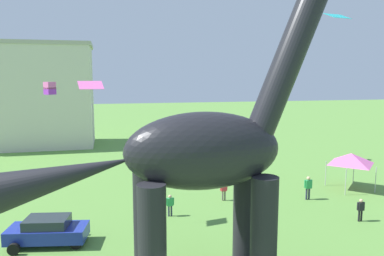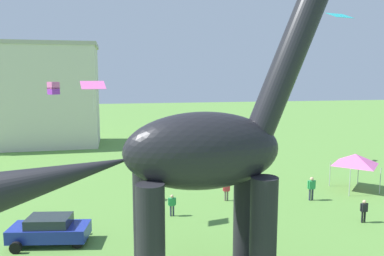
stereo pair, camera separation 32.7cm
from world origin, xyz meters
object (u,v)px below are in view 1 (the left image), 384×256
Objects in this scene: person_photographer at (308,186)px; kite_mid_right at (293,67)px; kite_high_right at (337,16)px; person_far_spectator at (224,189)px; kite_near_high at (91,85)px; person_vendor_side at (361,208)px; dinosaur_sculpture at (202,151)px; kite_mid_center at (50,88)px; parked_sedan_left at (48,231)px; person_near_flyer at (170,203)px; festival_canopy_tent at (351,159)px.

person_photographer is 16.14m from kite_mid_right.
kite_high_right is at bearing -111.07° from kite_mid_right.
person_far_spectator is 0.80× the size of kite_near_high.
person_vendor_side is 19.74m from kite_mid_right.
dinosaur_sculpture reaches higher than person_photographer.
parked_sedan_left is at bearing -85.93° from kite_mid_center.
person_far_spectator is 12.28m from kite_near_high.
person_photographer is (17.92, 3.64, 0.27)m from parked_sedan_left.
dinosaur_sculpture reaches higher than person_near_flyer.
person_far_spectator is at bearing -73.10° from person_near_flyer.
person_photographer is 20.19m from kite_mid_center.
festival_canopy_tent is at bearing 23.01° from parked_sedan_left.
person_photographer is (6.24, -1.21, 0.17)m from person_far_spectator.
kite_high_right is (-1.87, -5.34, 11.44)m from person_photographer.
person_photographer is 1.25× the size of kite_high_right.
dinosaur_sculpture is 3.74× the size of parked_sedan_left.
person_far_spectator is at bearing -34.42° from person_vendor_side.
person_far_spectator is 11.12m from festival_canopy_tent.
person_vendor_side is at bearing -23.32° from kite_mid_center.
kite_high_right is at bearing 18.63° from person_vendor_side.
dinosaur_sculpture is at bearing 170.63° from person_near_flyer.
kite_high_right is at bearing -125.79° from person_near_flyer.
parked_sedan_left is at bearing 1.38° from person_vendor_side.
parked_sedan_left is at bearing -145.06° from kite_mid_right.
person_vendor_side is at bearing -116.68° from person_near_flyer.
kite_mid_center is (-7.78, 4.77, 7.47)m from person_near_flyer.
person_near_flyer is 11.80m from kite_mid_center.
person_far_spectator is at bearing -177.75° from festival_canopy_tent.
festival_canopy_tent is (3.74, 6.25, 1.65)m from person_vendor_side.
kite_high_right is at bearing -28.83° from kite_mid_center.
person_vendor_side is at bearing 36.61° from person_far_spectator.
person_far_spectator is 1.03× the size of person_near_flyer.
kite_high_right is at bearing -16.83° from kite_near_high.
person_vendor_side is 0.47× the size of festival_canopy_tent.
kite_near_high is (-16.46, 3.37, 7.77)m from person_vendor_side.
parked_sedan_left is 2.36× the size of kite_near_high.
kite_mid_center reaches higher than person_near_flyer.
parked_sedan_left is 3.04× the size of person_near_flyer.
dinosaur_sculpture is 18.53× the size of kite_mid_center.
kite_mid_center is at bearing 174.73° from festival_canopy_tent.
person_far_spectator is 1.67× the size of kite_mid_center.
person_photographer is 1.98× the size of kite_mid_center.
person_photographer is 17.25m from kite_near_high.
kite_high_right is (16.05, -1.70, 11.71)m from parked_sedan_left.
kite_mid_right reaches higher than parked_sedan_left.
festival_canopy_tent is 1.67× the size of kite_near_high.
person_vendor_side is 12.23m from person_near_flyer.
person_far_spectator is 1.32× the size of kite_mid_right.
parked_sedan_left reaches higher than person_far_spectator.
festival_canopy_tent is 2.22× the size of kite_high_right.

